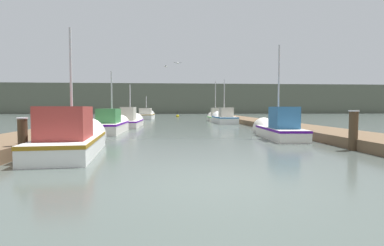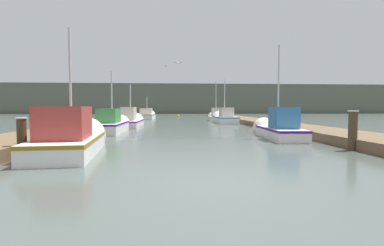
% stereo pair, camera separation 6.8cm
% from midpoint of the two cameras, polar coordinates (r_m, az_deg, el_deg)
% --- Properties ---
extents(ground_plane, '(200.00, 200.00, 0.00)m').
position_cam_midpoint_polar(ground_plane, '(6.01, 5.63, -11.28)').
color(ground_plane, '#47514C').
extents(dock_left, '(2.64, 40.00, 0.39)m').
position_cam_midpoint_polar(dock_left, '(22.50, -18.63, -0.43)').
color(dock_left, brown).
rests_on(dock_left, ground_plane).
extents(dock_right, '(2.64, 40.00, 0.39)m').
position_cam_midpoint_polar(dock_right, '(23.08, 15.23, -0.30)').
color(dock_right, brown).
rests_on(dock_right, ground_plane).
extents(distant_shore_ridge, '(120.00, 16.00, 6.97)m').
position_cam_midpoint_polar(distant_shore_ridge, '(77.03, -3.36, 4.49)').
color(distant_shore_ridge, '#565B4C').
rests_on(distant_shore_ridge, ground_plane).
extents(fishing_boat_0, '(2.16, 5.49, 4.52)m').
position_cam_midpoint_polar(fishing_boat_0, '(10.65, -21.57, -2.60)').
color(fishing_boat_0, silver).
rests_on(fishing_boat_0, ground_plane).
extents(fishing_boat_1, '(1.61, 5.22, 4.82)m').
position_cam_midpoint_polar(fishing_boat_1, '(15.20, 15.95, -0.97)').
color(fishing_boat_1, silver).
rests_on(fishing_boat_1, ground_plane).
extents(fishing_boat_2, '(1.44, 5.61, 3.99)m').
position_cam_midpoint_polar(fishing_boat_2, '(18.63, -14.81, -0.21)').
color(fishing_boat_2, silver).
rests_on(fishing_boat_2, ground_plane).
extents(fishing_boat_3, '(1.68, 5.49, 3.71)m').
position_cam_midpoint_polar(fishing_boat_3, '(23.66, -11.46, 0.38)').
color(fishing_boat_3, silver).
rests_on(fishing_boat_3, ground_plane).
extents(fishing_boat_4, '(1.78, 5.23, 4.55)m').
position_cam_midpoint_polar(fishing_boat_4, '(28.65, 6.13, 0.92)').
color(fishing_boat_4, silver).
rests_on(fishing_boat_4, ground_plane).
extents(fishing_boat_5, '(1.78, 4.71, 4.91)m').
position_cam_midpoint_polar(fishing_boat_5, '(33.74, 4.57, 1.18)').
color(fishing_boat_5, silver).
rests_on(fishing_boat_5, ground_plane).
extents(fishing_boat_6, '(2.01, 5.33, 3.40)m').
position_cam_midpoint_polar(fishing_boat_6, '(38.57, -8.48, 1.45)').
color(fishing_boat_6, silver).
rests_on(fishing_boat_6, ground_plane).
extents(mooring_piling_0, '(0.34, 0.34, 1.38)m').
position_cam_midpoint_polar(mooring_piling_0, '(11.68, 28.44, -1.22)').
color(mooring_piling_0, '#473523').
rests_on(mooring_piling_0, ground_plane).
extents(mooring_piling_1, '(0.30, 0.30, 1.20)m').
position_cam_midpoint_polar(mooring_piling_1, '(9.77, -29.50, -2.54)').
color(mooring_piling_1, '#473523').
rests_on(mooring_piling_1, ground_plane).
extents(mooring_piling_2, '(0.31, 0.31, 1.31)m').
position_cam_midpoint_polar(mooring_piling_2, '(15.39, -20.81, -0.26)').
color(mooring_piling_2, '#473523').
rests_on(mooring_piling_2, ground_plane).
extents(mooring_piling_3, '(0.23, 0.23, 1.35)m').
position_cam_midpoint_polar(mooring_piling_3, '(18.48, 16.55, 0.40)').
color(mooring_piling_3, '#473523').
rests_on(mooring_piling_3, ground_plane).
extents(channel_buoy, '(0.45, 0.45, 0.95)m').
position_cam_midpoint_polar(channel_buoy, '(46.03, -2.59, 1.32)').
color(channel_buoy, gold).
rests_on(channel_buoy, ground_plane).
extents(seagull_lead, '(0.55, 0.29, 0.12)m').
position_cam_midpoint_polar(seagull_lead, '(21.74, -2.61, 11.34)').
color(seagull_lead, white).
extents(seagull_1, '(0.28, 0.55, 0.12)m').
position_cam_midpoint_polar(seagull_1, '(24.12, -4.89, 10.68)').
color(seagull_1, white).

